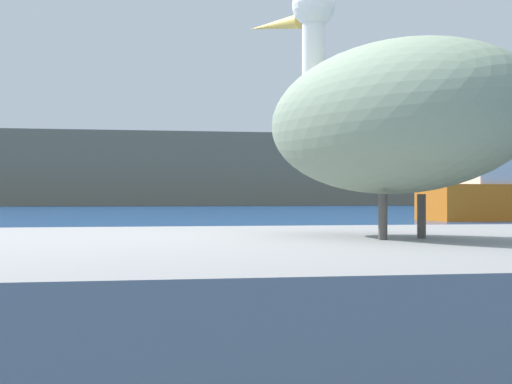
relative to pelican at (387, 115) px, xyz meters
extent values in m
cube|color=#7F755B|center=(-0.73, 76.42, 2.39)|extent=(140.00, 13.41, 7.05)
cube|color=gray|center=(0.00, -0.01, -0.78)|extent=(3.38, 2.37, 0.71)
ellipsoid|color=gray|center=(0.00, -0.01, -0.01)|extent=(0.97, 1.30, 0.53)
cylinder|color=white|center=(-0.17, 0.37, 0.24)|extent=(0.09, 0.09, 0.34)
sphere|color=white|center=(-0.17, 0.37, 0.46)|extent=(0.17, 0.17, 0.17)
cone|color=gold|center=(-0.27, 0.61, 0.43)|extent=(0.20, 0.35, 0.09)
cylinder|color=#4C4742|center=(-0.05, -0.10, -0.35)|extent=(0.03, 0.03, 0.15)
cylinder|color=#4C4742|center=(0.11, -0.03, -0.35)|extent=(0.03, 0.03, 0.15)
cube|color=silver|center=(12.36, 23.16, 1.03)|extent=(2.40, 2.21, 1.76)
cylinder|color=#B2B2B2|center=(11.39, 23.05, 1.67)|extent=(0.12, 0.12, 3.04)
camera|label=1|loc=(-0.92, -2.52, -0.28)|focal=53.87mm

